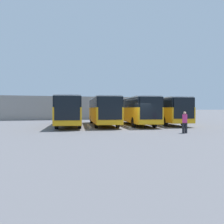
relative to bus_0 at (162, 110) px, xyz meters
The scene contains 10 objects.
ground_plane 8.62m from the bus_0, 45.54° to the left, with size 600.00×600.00×0.00m, color #5B5B60.
bus_0 is the anchor object (origin of this frame).
curb_divider_0 3.15m from the bus_0, 41.50° to the left, with size 0.24×5.26×0.15m, color #9E9E99.
bus_1 3.96m from the bus_0, ahead, with size 3.85×11.96×3.26m.
curb_divider_1 6.54m from the bus_0, 20.74° to the left, with size 0.24×5.26×0.15m, color #9E9E99.
bus_2 7.87m from the bus_0, ahead, with size 3.85×11.96×3.26m.
curb_divider_2 10.13m from the bus_0, ahead, with size 0.24×5.26×0.15m, color #9E9E99.
bus_3 11.80m from the bus_0, ahead, with size 3.85×11.96×3.26m.
pedestrian 10.56m from the bus_0, 71.22° to the left, with size 0.49×0.49×1.74m.
station_building 20.29m from the bus_0, 73.09° to the right, with size 32.10×13.80×4.18m.
Camera 1 is at (7.95, 19.37, 2.00)m, focal length 35.00 mm.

